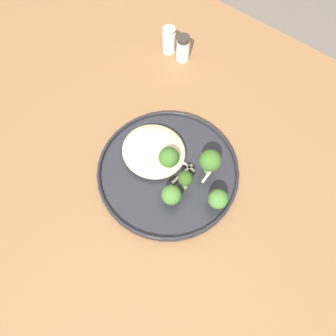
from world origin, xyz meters
TOP-DOWN VIEW (x-y plane):
  - ground at (0.00, 0.00)m, footprint 6.00×6.00m
  - wooden_dining_table at (0.00, 0.00)m, footprint 1.40×1.00m
  - dinner_plate at (0.05, -0.01)m, footprint 0.29×0.29m
  - noodle_bed at (0.00, 0.00)m, footprint 0.13×0.13m
  - seared_scallop_tilted_round at (-0.00, -0.01)m, footprint 0.02×0.02m
  - seared_scallop_rear_pale at (-0.02, 0.03)m, footprint 0.03×0.03m
  - seared_scallop_center_golden at (0.03, 0.01)m, footprint 0.02×0.02m
  - seared_scallop_left_edge at (-0.03, -0.03)m, footprint 0.03×0.03m
  - broccoli_floret_left_leaning at (0.09, -0.06)m, footprint 0.04×0.04m
  - broccoli_floret_front_edge at (0.09, -0.02)m, footprint 0.03×0.03m
  - broccoli_floret_rear_charred at (0.11, 0.04)m, footprint 0.04×0.04m
  - broccoli_floret_small_sprig at (0.04, 0.00)m, footprint 0.04×0.04m
  - broccoli_floret_split_head at (0.17, -0.01)m, footprint 0.04×0.04m
  - onion_sliver_pale_crescent at (0.12, 0.03)m, footprint 0.01×0.04m
  - onion_sliver_long_sliver at (0.08, 0.00)m, footprint 0.01×0.06m
  - onion_sliver_curled_piece at (0.06, 0.02)m, footprint 0.06×0.01m
  - salt_shaker at (-0.17, 0.26)m, footprint 0.03×0.03m
  - pepper_shaker at (-0.13, 0.26)m, footprint 0.03×0.03m

SIDE VIEW (x-z plane):
  - ground at x=0.00m, z-range 0.00..0.00m
  - wooden_dining_table at x=0.00m, z-range 0.29..1.03m
  - dinner_plate at x=0.05m, z-range 0.74..0.76m
  - onion_sliver_pale_crescent at x=0.12m, z-range 0.75..0.76m
  - onion_sliver_long_sliver at x=0.08m, z-range 0.75..0.76m
  - onion_sliver_curled_piece at x=0.06m, z-range 0.75..0.76m
  - seared_scallop_left_edge at x=-0.03m, z-range 0.75..0.77m
  - seared_scallop_center_golden at x=0.03m, z-range 0.75..0.77m
  - seared_scallop_rear_pale at x=-0.02m, z-range 0.75..0.77m
  - seared_scallop_tilted_round at x=0.00m, z-range 0.75..0.77m
  - noodle_bed at x=0.00m, z-range 0.75..0.78m
  - salt_shaker at x=-0.17m, z-range 0.74..0.81m
  - pepper_shaker at x=-0.13m, z-range 0.74..0.81m
  - broccoli_floret_left_leaning at x=0.09m, z-range 0.75..0.80m
  - broccoli_floret_split_head at x=0.17m, z-range 0.75..0.80m
  - broccoli_floret_small_sprig at x=0.04m, z-range 0.76..0.81m
  - broccoli_floret_front_edge at x=0.09m, z-range 0.76..0.81m
  - broccoli_floret_rear_charred at x=0.11m, z-range 0.76..0.83m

